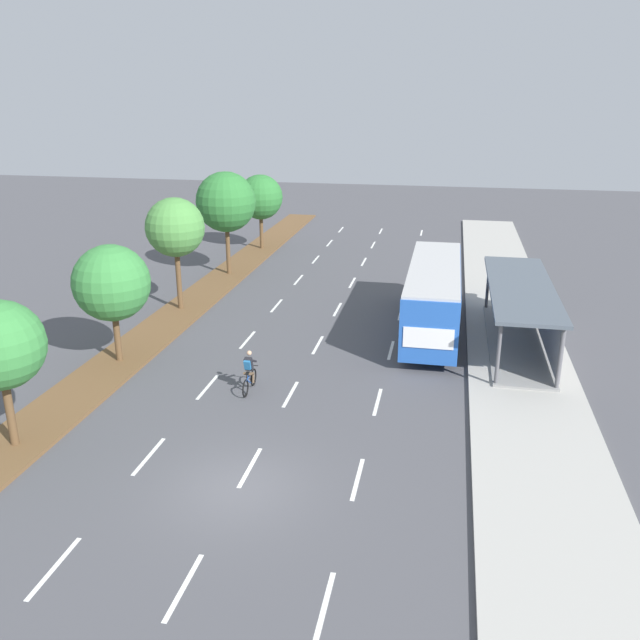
# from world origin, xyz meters

# --- Properties ---
(ground_plane) EXTENTS (140.00, 140.00, 0.00)m
(ground_plane) POSITION_xyz_m (0.00, 0.00, 0.00)
(ground_plane) COLOR #4C4C51
(median_strip) EXTENTS (2.60, 52.00, 0.12)m
(median_strip) POSITION_xyz_m (-8.30, 20.00, 0.06)
(median_strip) COLOR brown
(median_strip) RESTS_ON ground
(sidewalk_right) EXTENTS (4.50, 52.00, 0.15)m
(sidewalk_right) POSITION_xyz_m (9.25, 20.00, 0.07)
(sidewalk_right) COLOR #ADAAA3
(sidewalk_right) RESTS_ON ground
(lane_divider_left) EXTENTS (0.14, 46.66, 0.01)m
(lane_divider_left) POSITION_xyz_m (-3.50, 17.83, 0.00)
(lane_divider_left) COLOR white
(lane_divider_left) RESTS_ON ground
(lane_divider_center) EXTENTS (0.14, 46.66, 0.01)m
(lane_divider_center) POSITION_xyz_m (0.00, 17.83, 0.00)
(lane_divider_center) COLOR white
(lane_divider_center) RESTS_ON ground
(lane_divider_right) EXTENTS (0.14, 46.66, 0.01)m
(lane_divider_right) POSITION_xyz_m (3.50, 17.83, 0.00)
(lane_divider_right) COLOR white
(lane_divider_right) RESTS_ON ground
(bus_shelter) EXTENTS (2.90, 11.01, 2.86)m
(bus_shelter) POSITION_xyz_m (9.53, 13.99, 1.87)
(bus_shelter) COLOR gray
(bus_shelter) RESTS_ON sidewalk_right
(bus) EXTENTS (2.54, 11.29, 3.37)m
(bus) POSITION_xyz_m (5.25, 15.43, 2.07)
(bus) COLOR #2356B2
(bus) RESTS_ON ground
(cyclist) EXTENTS (0.46, 1.82, 1.71)m
(cyclist) POSITION_xyz_m (-1.69, 6.75, 0.79)
(cyclist) COLOR black
(cyclist) RESTS_ON ground
(median_tree_second) EXTENTS (3.33, 3.33, 5.23)m
(median_tree_second) POSITION_xyz_m (-8.28, 8.51, 3.67)
(median_tree_second) COLOR brown
(median_tree_second) RESTS_ON median_strip
(median_tree_third) EXTENTS (3.16, 3.16, 6.09)m
(median_tree_third) POSITION_xyz_m (-8.51, 16.08, 4.61)
(median_tree_third) COLOR brown
(median_tree_third) RESTS_ON median_strip
(median_tree_fourth) EXTENTS (3.83, 3.83, 6.61)m
(median_tree_fourth) POSITION_xyz_m (-8.26, 23.65, 4.80)
(median_tree_fourth) COLOR brown
(median_tree_fourth) RESTS_ON median_strip
(median_tree_fifth) EXTENTS (3.33, 3.33, 5.54)m
(median_tree_fifth) POSITION_xyz_m (-8.19, 31.22, 3.99)
(median_tree_fifth) COLOR brown
(median_tree_fifth) RESTS_ON median_strip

